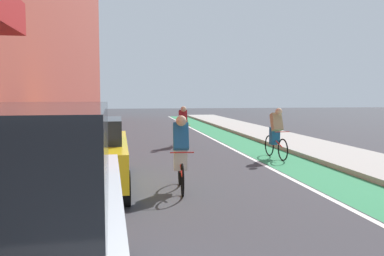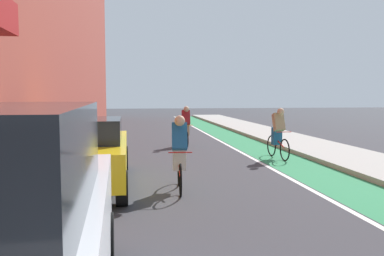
% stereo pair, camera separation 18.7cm
% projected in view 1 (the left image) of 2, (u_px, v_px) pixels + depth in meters
% --- Properties ---
extents(ground_plane, '(87.17, 87.17, 0.00)m').
position_uv_depth(ground_plane, '(174.00, 147.00, 15.80)').
color(ground_plane, '#38383D').
extents(bike_lane_paint, '(1.60, 39.62, 0.00)m').
position_uv_depth(bike_lane_paint, '(234.00, 140.00, 18.25)').
color(bike_lane_paint, '#2D8451').
rests_on(bike_lane_paint, ground).
extents(lane_divider_stripe, '(0.12, 39.62, 0.00)m').
position_uv_depth(lane_divider_stripe, '(215.00, 140.00, 18.11)').
color(lane_divider_stripe, white).
rests_on(lane_divider_stripe, ground).
extents(sidewalk_right, '(2.58, 39.62, 0.14)m').
position_uv_depth(sidewalk_right, '(278.00, 137.00, 18.59)').
color(sidewalk_right, '#A8A59E').
rests_on(sidewalk_right, ground).
extents(parked_sedan_yellow_cab, '(1.97, 4.63, 1.53)m').
position_uv_depth(parked_sedan_yellow_cab, '(85.00, 152.00, 8.87)').
color(parked_sedan_yellow_cab, yellow).
rests_on(parked_sedan_yellow_cab, ground).
extents(cyclist_mid, '(0.48, 1.73, 1.62)m').
position_uv_depth(cyclist_mid, '(181.00, 153.00, 8.51)').
color(cyclist_mid, black).
rests_on(cyclist_mid, ground).
extents(cyclist_trailing, '(0.48, 1.74, 1.63)m').
position_uv_depth(cyclist_trailing, '(276.00, 132.00, 12.91)').
color(cyclist_trailing, black).
rests_on(cyclist_trailing, ground).
extents(cyclist_far, '(0.48, 1.67, 1.59)m').
position_uv_depth(cyclist_far, '(183.00, 125.00, 16.07)').
color(cyclist_far, black).
rests_on(cyclist_far, ground).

